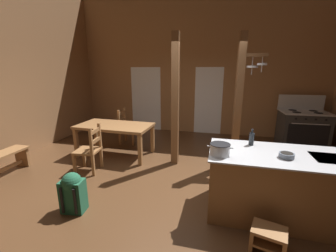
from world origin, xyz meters
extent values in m
cube|color=#4C301C|center=(0.00, 0.00, -0.05)|extent=(8.21, 7.85, 0.10)
cube|color=#93663F|center=(0.00, 3.60, 2.17)|extent=(8.21, 0.14, 4.34)
cube|color=white|center=(-1.67, 3.52, 1.02)|extent=(1.00, 0.01, 2.05)
cube|color=white|center=(0.37, 3.52, 1.02)|extent=(0.84, 0.01, 2.05)
cube|color=olive|center=(1.75, -0.34, 0.44)|extent=(2.10, 0.90, 0.89)
cube|color=#B7BABF|center=(1.75, -0.34, 0.90)|extent=(2.16, 0.96, 0.02)
cube|color=black|center=(2.22, -0.34, 0.90)|extent=(0.52, 0.40, 0.00)
cube|color=black|center=(1.74, 0.09, 0.05)|extent=(2.00, 0.04, 0.10)
cube|color=#2F2F2F|center=(2.88, 2.89, 0.45)|extent=(1.13, 0.81, 0.90)
cube|color=black|center=(2.89, 2.50, 0.42)|extent=(0.93, 0.05, 0.52)
cylinder|color=#B7BABF|center=(2.89, 2.48, 0.70)|extent=(0.83, 0.06, 0.02)
cube|color=#B7BABF|center=(2.88, 2.89, 0.92)|extent=(1.17, 0.85, 0.03)
cube|color=#B7BABF|center=(2.86, 3.25, 1.12)|extent=(1.14, 0.09, 0.40)
cylinder|color=black|center=(3.13, 2.75, 0.94)|extent=(0.21, 0.21, 0.01)
cylinder|color=black|center=(2.64, 2.72, 0.94)|extent=(0.21, 0.21, 0.01)
cylinder|color=black|center=(3.12, 3.05, 0.94)|extent=(0.21, 0.21, 0.01)
cylinder|color=black|center=(2.62, 3.03, 0.94)|extent=(0.21, 0.21, 0.01)
cylinder|color=black|center=(3.22, 2.50, 0.82)|extent=(0.05, 0.03, 0.04)
cylinder|color=black|center=(3.00, 2.49, 0.82)|extent=(0.05, 0.03, 0.04)
cylinder|color=black|center=(2.78, 2.48, 0.82)|extent=(0.05, 0.03, 0.04)
cylinder|color=black|center=(2.56, 2.47, 0.82)|extent=(0.05, 0.03, 0.04)
cube|color=brown|center=(1.11, 1.32, 1.34)|extent=(0.16, 0.16, 2.69)
cube|color=brown|center=(1.31, 1.35, 2.26)|extent=(0.56, 0.15, 0.06)
cylinder|color=#B7BABF|center=(1.32, 1.35, 2.16)|extent=(0.01, 0.01, 0.20)
cylinder|color=#B7BABF|center=(1.32, 1.35, 2.04)|extent=(0.24, 0.24, 0.04)
cylinder|color=#B7BABF|center=(1.32, 1.35, 1.96)|extent=(0.02, 0.02, 0.14)
cylinder|color=#B7BABF|center=(1.50, 1.37, 2.18)|extent=(0.01, 0.01, 0.15)
cylinder|color=#B7BABF|center=(1.50, 1.37, 2.08)|extent=(0.20, 0.20, 0.04)
cylinder|color=#B7BABF|center=(1.50, 1.37, 2.00)|extent=(0.02, 0.02, 0.14)
cube|color=brown|center=(-0.14, 1.02, 1.34)|extent=(0.14, 0.14, 2.69)
cube|color=olive|center=(1.38, -1.10, 0.28)|extent=(0.42, 0.36, 0.04)
cube|color=olive|center=(1.22, -1.06, 0.13)|extent=(0.11, 0.28, 0.26)
cube|color=olive|center=(1.53, -1.14, 0.13)|extent=(0.11, 0.28, 0.26)
cube|color=olive|center=(1.38, -1.10, 0.14)|extent=(0.38, 0.35, 0.03)
cube|color=olive|center=(-1.60, 1.14, 0.71)|extent=(1.73, 0.95, 0.06)
cube|color=olive|center=(-2.38, 1.56, 0.34)|extent=(0.08, 0.08, 0.68)
cube|color=olive|center=(-0.80, 1.51, 0.34)|extent=(0.08, 0.08, 0.68)
cube|color=olive|center=(-2.41, 0.78, 0.34)|extent=(0.08, 0.08, 0.68)
cube|color=olive|center=(-0.83, 0.73, 0.34)|extent=(0.08, 0.08, 0.68)
cube|color=olive|center=(-1.64, 2.00, 0.43)|extent=(0.45, 0.45, 0.04)
cube|color=olive|center=(-1.46, 2.20, 0.21)|extent=(0.05, 0.05, 0.41)
cube|color=olive|center=(-1.45, 1.82, 0.21)|extent=(0.05, 0.05, 0.41)
cube|color=olive|center=(-1.84, 2.19, 0.47)|extent=(0.05, 0.05, 0.95)
cube|color=olive|center=(-1.83, 1.81, 0.47)|extent=(0.05, 0.05, 0.95)
cube|color=olive|center=(-1.83, 2.00, 0.84)|extent=(0.04, 0.38, 0.07)
cube|color=olive|center=(-1.83, 2.00, 0.65)|extent=(0.04, 0.38, 0.07)
cube|color=olive|center=(-1.74, 0.22, 0.43)|extent=(0.49, 0.49, 0.04)
cube|color=olive|center=(-1.90, 0.01, 0.21)|extent=(0.06, 0.06, 0.41)
cube|color=olive|center=(-1.95, 0.38, 0.21)|extent=(0.06, 0.06, 0.41)
cube|color=olive|center=(-1.52, 0.05, 0.47)|extent=(0.06, 0.06, 0.95)
cube|color=olive|center=(-1.57, 0.43, 0.47)|extent=(0.06, 0.06, 0.95)
cube|color=olive|center=(-1.55, 0.24, 0.84)|extent=(0.08, 0.38, 0.07)
cube|color=olive|center=(-1.55, 0.24, 0.65)|extent=(0.08, 0.38, 0.07)
cube|color=olive|center=(-3.23, 0.09, 0.20)|extent=(0.31, 0.07, 0.40)
cube|color=#1E5138|center=(-1.19, -0.97, 0.24)|extent=(0.34, 0.26, 0.48)
cube|color=#1E5138|center=(-1.21, -0.85, 0.17)|extent=(0.23, 0.09, 0.17)
cylinder|color=black|center=(-1.27, -1.11, 0.24)|extent=(0.04, 0.04, 0.38)
cylinder|color=black|center=(-1.08, -1.09, 0.24)|extent=(0.04, 0.04, 0.38)
sphere|color=#1E5138|center=(-1.19, -0.97, 0.46)|extent=(0.30, 0.30, 0.27)
cylinder|color=#B7BABF|center=(0.80, -0.58, 0.98)|extent=(0.25, 0.25, 0.15)
cylinder|color=black|center=(0.80, -0.58, 1.06)|extent=(0.26, 0.26, 0.01)
cylinder|color=#B7BABF|center=(0.66, -0.58, 1.02)|extent=(0.05, 0.02, 0.02)
cylinder|color=#B7BABF|center=(0.94, -0.58, 1.02)|extent=(0.05, 0.02, 0.02)
cylinder|color=slate|center=(1.62, -0.47, 0.94)|extent=(0.18, 0.18, 0.06)
cylinder|color=black|center=(1.62, -0.47, 0.97)|extent=(0.15, 0.15, 0.00)
cylinder|color=#1E2328|center=(1.24, -0.06, 1.00)|extent=(0.07, 0.07, 0.18)
cylinder|color=#1E2328|center=(1.24, -0.06, 1.12)|extent=(0.03, 0.03, 0.06)
camera|label=1|loc=(0.79, -3.33, 2.00)|focal=23.37mm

